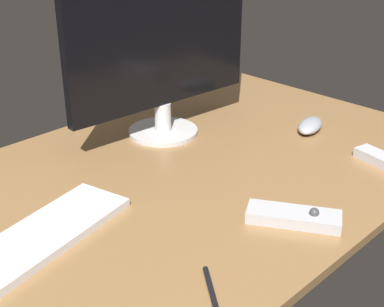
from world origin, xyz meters
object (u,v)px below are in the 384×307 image
object	(u,v)px
computer_mouse	(310,125)
media_remote	(294,217)
keyboard	(31,244)
pen	(213,296)
monitor	(161,38)

from	to	relation	value
computer_mouse	media_remote	bearing A→B (deg)	-168.21
keyboard	pen	distance (cm)	34.90
keyboard	pen	xyz separation A→B (cm)	(12.75, -32.48, -0.32)
monitor	media_remote	distance (cm)	56.10
monitor	keyboard	bearing A→B (deg)	-153.47
monitor	pen	world-z (taller)	monitor
computer_mouse	pen	bearing A→B (deg)	-176.39
keyboard	monitor	bearing A→B (deg)	9.16
monitor	computer_mouse	distance (cm)	45.52
monitor	pen	xyz separation A→B (cm)	(-38.71, -53.12, -24.68)
computer_mouse	monitor	bearing A→B (deg)	119.03
keyboard	computer_mouse	size ratio (longest dim) A/B	3.57
monitor	keyboard	distance (cm)	60.56
keyboard	pen	world-z (taller)	keyboard
monitor	media_remote	world-z (taller)	monitor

